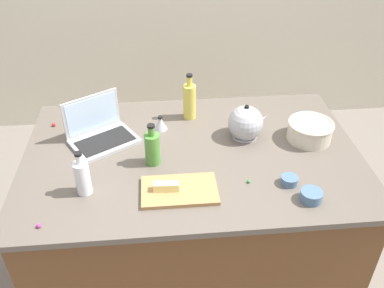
{
  "coord_description": "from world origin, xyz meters",
  "views": [
    {
      "loc": [
        -0.15,
        -1.64,
        2.11
      ],
      "look_at": [
        0.0,
        0.0,
        0.95
      ],
      "focal_mm": 39.16,
      "sensor_mm": 36.0,
      "label": 1
    }
  ],
  "objects_px": {
    "bottle_vinegar": "(82,177)",
    "cutting_board": "(179,190)",
    "laptop": "(100,132)",
    "bottle_oil": "(189,101)",
    "ramekin_small": "(289,180)",
    "kitchen_timer": "(161,123)",
    "ramekin_medium": "(311,196)",
    "mixing_bowl_large": "(310,130)",
    "bottle_olive": "(152,148)",
    "kettle": "(246,123)",
    "butter_stick_left": "(166,186)"
  },
  "relations": [
    {
      "from": "bottle_olive",
      "to": "kettle",
      "type": "relative_size",
      "value": 0.99
    },
    {
      "from": "bottle_vinegar",
      "to": "kitchen_timer",
      "type": "bearing_deg",
      "value": 54.08
    },
    {
      "from": "bottle_oil",
      "to": "bottle_vinegar",
      "type": "height_order",
      "value": "bottle_oil"
    },
    {
      "from": "ramekin_small",
      "to": "cutting_board",
      "type": "bearing_deg",
      "value": -178.79
    },
    {
      "from": "ramekin_small",
      "to": "bottle_olive",
      "type": "bearing_deg",
      "value": 160.59
    },
    {
      "from": "mixing_bowl_large",
      "to": "kettle",
      "type": "distance_m",
      "value": 0.33
    },
    {
      "from": "mixing_bowl_large",
      "to": "bottle_vinegar",
      "type": "bearing_deg",
      "value": -164.34
    },
    {
      "from": "kettle",
      "to": "cutting_board",
      "type": "xyz_separation_m",
      "value": [
        -0.36,
        -0.4,
        -0.07
      ]
    },
    {
      "from": "bottle_oil",
      "to": "ramekin_medium",
      "type": "distance_m",
      "value": 0.85
    },
    {
      "from": "mixing_bowl_large",
      "to": "kitchen_timer",
      "type": "relative_size",
      "value": 2.98
    },
    {
      "from": "ramekin_medium",
      "to": "bottle_olive",
      "type": "bearing_deg",
      "value": 153.85
    },
    {
      "from": "bottle_olive",
      "to": "ramekin_medium",
      "type": "xyz_separation_m",
      "value": [
        0.66,
        -0.32,
        -0.06
      ]
    },
    {
      "from": "bottle_oil",
      "to": "ramekin_small",
      "type": "relative_size",
      "value": 3.45
    },
    {
      "from": "ramekin_small",
      "to": "laptop",
      "type": "bearing_deg",
      "value": 153.62
    },
    {
      "from": "bottle_olive",
      "to": "butter_stick_left",
      "type": "height_order",
      "value": "bottle_olive"
    },
    {
      "from": "kettle",
      "to": "kitchen_timer",
      "type": "bearing_deg",
      "value": 165.43
    },
    {
      "from": "bottle_vinegar",
      "to": "cutting_board",
      "type": "xyz_separation_m",
      "value": [
        0.41,
        -0.04,
        -0.08
      ]
    },
    {
      "from": "bottle_vinegar",
      "to": "ramekin_medium",
      "type": "relative_size",
      "value": 2.25
    },
    {
      "from": "cutting_board",
      "to": "ramekin_small",
      "type": "xyz_separation_m",
      "value": [
        0.49,
        0.01,
        0.01
      ]
    },
    {
      "from": "cutting_board",
      "to": "ramekin_small",
      "type": "bearing_deg",
      "value": 1.21
    },
    {
      "from": "cutting_board",
      "to": "ramekin_medium",
      "type": "distance_m",
      "value": 0.56
    },
    {
      "from": "bottle_oil",
      "to": "cutting_board",
      "type": "distance_m",
      "value": 0.63
    },
    {
      "from": "laptop",
      "to": "butter_stick_left",
      "type": "distance_m",
      "value": 0.54
    },
    {
      "from": "bottle_oil",
      "to": "ramekin_small",
      "type": "bearing_deg",
      "value": -57.2
    },
    {
      "from": "bottle_olive",
      "to": "cutting_board",
      "type": "relative_size",
      "value": 0.64
    },
    {
      "from": "bottle_vinegar",
      "to": "butter_stick_left",
      "type": "height_order",
      "value": "bottle_vinegar"
    },
    {
      "from": "kettle",
      "to": "ramekin_small",
      "type": "xyz_separation_m",
      "value": [
        0.12,
        -0.39,
        -0.06
      ]
    },
    {
      "from": "mixing_bowl_large",
      "to": "kitchen_timer",
      "type": "xyz_separation_m",
      "value": [
        -0.75,
        0.17,
        -0.02
      ]
    },
    {
      "from": "cutting_board",
      "to": "bottle_oil",
      "type": "bearing_deg",
      "value": 80.93
    },
    {
      "from": "kitchen_timer",
      "to": "bottle_vinegar",
      "type": "bearing_deg",
      "value": -125.92
    },
    {
      "from": "bottle_oil",
      "to": "cutting_board",
      "type": "xyz_separation_m",
      "value": [
        -0.1,
        -0.61,
        -0.1
      ]
    },
    {
      "from": "butter_stick_left",
      "to": "kitchen_timer",
      "type": "distance_m",
      "value": 0.51
    },
    {
      "from": "kettle",
      "to": "ramekin_medium",
      "type": "xyz_separation_m",
      "value": [
        0.18,
        -0.5,
        -0.06
      ]
    },
    {
      "from": "laptop",
      "to": "ramekin_small",
      "type": "xyz_separation_m",
      "value": [
        0.86,
        -0.42,
        -0.03
      ]
    },
    {
      "from": "bottle_olive",
      "to": "ramekin_medium",
      "type": "distance_m",
      "value": 0.73
    },
    {
      "from": "butter_stick_left",
      "to": "ramekin_medium",
      "type": "relative_size",
      "value": 1.17
    },
    {
      "from": "laptop",
      "to": "mixing_bowl_large",
      "type": "relative_size",
      "value": 1.66
    },
    {
      "from": "laptop",
      "to": "ramekin_medium",
      "type": "bearing_deg",
      "value": -30.36
    },
    {
      "from": "mixing_bowl_large",
      "to": "ramekin_small",
      "type": "relative_size",
      "value": 3.06
    },
    {
      "from": "ramekin_small",
      "to": "ramekin_medium",
      "type": "bearing_deg",
      "value": -61.53
    },
    {
      "from": "laptop",
      "to": "kettle",
      "type": "height_order",
      "value": "laptop"
    },
    {
      "from": "laptop",
      "to": "ramekin_medium",
      "type": "height_order",
      "value": "laptop"
    },
    {
      "from": "cutting_board",
      "to": "ramekin_small",
      "type": "height_order",
      "value": "ramekin_small"
    },
    {
      "from": "laptop",
      "to": "bottle_oil",
      "type": "relative_size",
      "value": 1.47
    },
    {
      "from": "ramekin_medium",
      "to": "bottle_vinegar",
      "type": "bearing_deg",
      "value": 171.66
    },
    {
      "from": "kettle",
      "to": "bottle_olive",
      "type": "bearing_deg",
      "value": -159.44
    },
    {
      "from": "laptop",
      "to": "kitchen_timer",
      "type": "distance_m",
      "value": 0.31
    },
    {
      "from": "bottle_oil",
      "to": "ramekin_medium",
      "type": "xyz_separation_m",
      "value": [
        0.45,
        -0.71,
        -0.08
      ]
    },
    {
      "from": "laptop",
      "to": "bottle_olive",
      "type": "height_order",
      "value": "laptop"
    },
    {
      "from": "mixing_bowl_large",
      "to": "kitchen_timer",
      "type": "height_order",
      "value": "mixing_bowl_large"
    }
  ]
}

